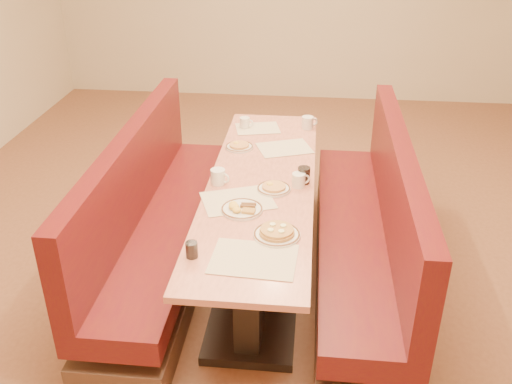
# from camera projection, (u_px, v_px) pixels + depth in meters

# --- Properties ---
(ground) EXTENTS (8.00, 8.00, 0.00)m
(ground) POSITION_uv_depth(u_px,v_px,m) (261.00, 274.00, 4.13)
(ground) COLOR #9E6647
(ground) RESTS_ON ground
(diner_table) EXTENTS (0.70, 2.50, 0.75)m
(diner_table) POSITION_uv_depth(u_px,v_px,m) (261.00, 230.00, 3.96)
(diner_table) COLOR black
(diner_table) RESTS_ON ground
(booth_left) EXTENTS (0.55, 2.50, 1.05)m
(booth_left) POSITION_uv_depth(u_px,v_px,m) (158.00, 226.00, 4.03)
(booth_left) COLOR #4C3326
(booth_left) RESTS_ON ground
(booth_right) EXTENTS (0.55, 2.50, 1.05)m
(booth_right) POSITION_uv_depth(u_px,v_px,m) (367.00, 237.00, 3.89)
(booth_right) COLOR #4C3326
(booth_right) RESTS_ON ground
(placemat_near_left) EXTENTS (0.52, 0.46, 0.00)m
(placemat_near_left) POSITION_uv_depth(u_px,v_px,m) (238.00, 200.00, 3.55)
(placemat_near_left) COLOR beige
(placemat_near_left) RESTS_ON diner_table
(placemat_near_right) EXTENTS (0.47, 0.36, 0.00)m
(placemat_near_right) POSITION_uv_depth(u_px,v_px,m) (254.00, 259.00, 2.99)
(placemat_near_right) COLOR beige
(placemat_near_right) RESTS_ON diner_table
(placemat_far_left) EXTENTS (0.39, 0.33, 0.00)m
(placemat_far_left) POSITION_uv_depth(u_px,v_px,m) (258.00, 128.00, 4.61)
(placemat_far_left) COLOR beige
(placemat_far_left) RESTS_ON diner_table
(placemat_far_right) EXTENTS (0.46, 0.40, 0.00)m
(placemat_far_right) POSITION_uv_depth(u_px,v_px,m) (284.00, 148.00, 4.26)
(placemat_far_right) COLOR beige
(placemat_far_right) RESTS_ON diner_table
(pancake_plate) EXTENTS (0.26, 0.26, 0.06)m
(pancake_plate) POSITION_uv_depth(u_px,v_px,m) (277.00, 233.00, 3.18)
(pancake_plate) COLOR silver
(pancake_plate) RESTS_ON diner_table
(eggs_plate) EXTENTS (0.25, 0.25, 0.05)m
(eggs_plate) POSITION_uv_depth(u_px,v_px,m) (241.00, 209.00, 3.43)
(eggs_plate) COLOR silver
(eggs_plate) RESTS_ON diner_table
(extra_plate_mid) EXTENTS (0.22, 0.22, 0.04)m
(extra_plate_mid) POSITION_uv_depth(u_px,v_px,m) (274.00, 188.00, 3.67)
(extra_plate_mid) COLOR silver
(extra_plate_mid) RESTS_ON diner_table
(extra_plate_far) EXTENTS (0.21, 0.21, 0.04)m
(extra_plate_far) POSITION_uv_depth(u_px,v_px,m) (239.00, 146.00, 4.26)
(extra_plate_far) COLOR silver
(extra_plate_far) RESTS_ON diner_table
(coffee_mug_a) EXTENTS (0.12, 0.09, 0.09)m
(coffee_mug_a) POSITION_uv_depth(u_px,v_px,m) (299.00, 180.00, 3.70)
(coffee_mug_a) COLOR silver
(coffee_mug_a) RESTS_ON diner_table
(coffee_mug_b) EXTENTS (0.13, 0.10, 0.10)m
(coffee_mug_b) POSITION_uv_depth(u_px,v_px,m) (218.00, 177.00, 3.73)
(coffee_mug_b) COLOR silver
(coffee_mug_b) RESTS_ON diner_table
(coffee_mug_c) EXTENTS (0.13, 0.09, 0.10)m
(coffee_mug_c) POSITION_uv_depth(u_px,v_px,m) (308.00, 122.00, 4.59)
(coffee_mug_c) COLOR silver
(coffee_mug_c) RESTS_ON diner_table
(coffee_mug_d) EXTENTS (0.11, 0.08, 0.09)m
(coffee_mug_d) POSITION_uv_depth(u_px,v_px,m) (245.00, 123.00, 4.61)
(coffee_mug_d) COLOR silver
(coffee_mug_d) RESTS_ON diner_table
(soda_tumbler_near) EXTENTS (0.06, 0.06, 0.09)m
(soda_tumbler_near) POSITION_uv_depth(u_px,v_px,m) (192.00, 250.00, 2.99)
(soda_tumbler_near) COLOR black
(soda_tumbler_near) RESTS_ON diner_table
(soda_tumbler_mid) EXTENTS (0.08, 0.08, 0.11)m
(soda_tumbler_mid) POSITION_uv_depth(u_px,v_px,m) (304.00, 175.00, 3.74)
(soda_tumbler_mid) COLOR black
(soda_tumbler_mid) RESTS_ON diner_table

